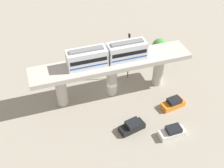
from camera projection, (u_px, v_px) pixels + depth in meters
ground_plane at (112, 93)px, 53.45m from camera, size 120.00×120.00×0.00m
viaduct at (112, 69)px, 49.97m from camera, size 5.20×28.00×7.18m
train at (107, 54)px, 47.69m from camera, size 2.64×13.55×3.24m
parked_car_orange at (173, 103)px, 50.18m from camera, size 2.42×4.43×1.76m
parked_car_black at (132, 126)px, 46.10m from camera, size 2.68×4.49×1.76m
parked_car_white at (172, 132)px, 45.17m from camera, size 1.87×4.23×1.76m
tree_near_viaduct at (160, 46)px, 59.09m from camera, size 3.29×3.29×5.25m
signal_post at (129, 55)px, 53.53m from camera, size 0.44×0.28×9.78m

